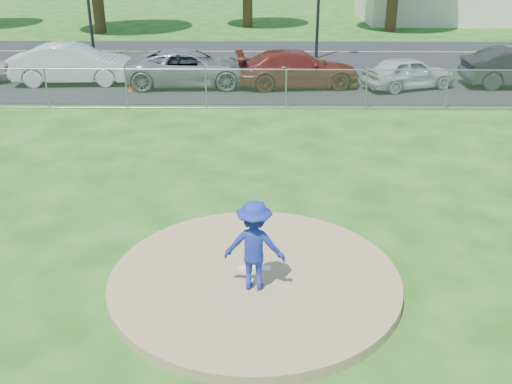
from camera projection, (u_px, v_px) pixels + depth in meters
ground at (259, 125)px, 19.81m from camera, size 120.00×120.00×0.00m
pitchers_mound at (255, 280)px, 10.63m from camera, size 5.40×5.40×0.20m
pitching_rubber at (255, 268)px, 10.77m from camera, size 0.60×0.15×0.04m
chain_link_fence at (259, 89)px, 21.33m from camera, size 40.00×0.06×1.50m
parking_lot at (260, 82)px, 25.74m from camera, size 50.00×8.00×0.01m
street at (261, 51)px, 32.59m from camera, size 60.00×7.00×0.01m
pitcher at (254, 246)px, 9.90m from camera, size 1.15×0.75×1.68m
traffic_cone at (133, 83)px, 24.02m from camera, size 0.36×0.36×0.69m
parked_car_white at (73, 64)px, 25.07m from camera, size 5.33×2.17×1.72m
parked_car_gray at (190, 68)px, 24.72m from camera, size 5.65×2.79×1.54m
parked_car_darkred at (298, 69)px, 24.57m from camera, size 5.55×2.74×1.55m
parked_car_pearl at (409, 73)px, 24.29m from camera, size 4.29×2.89×1.35m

